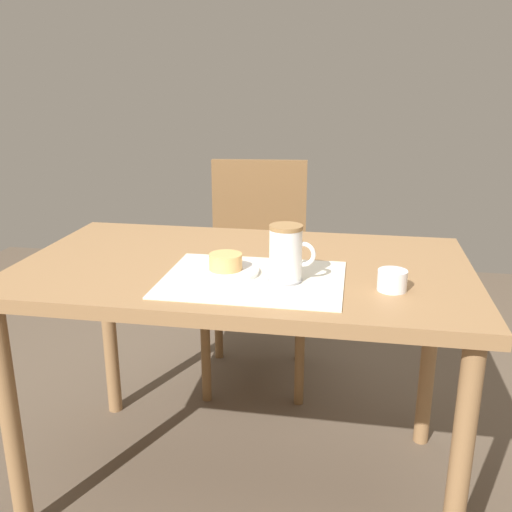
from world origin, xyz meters
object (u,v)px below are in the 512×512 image
object	(u,v)px
sugar_bowl	(392,280)
dining_table	(244,290)
pastry	(226,262)
pastry_plate	(226,271)
wooden_chair	(257,263)
coffee_mug	(286,252)

from	to	relation	value
sugar_bowl	dining_table	bearing A→B (deg)	159.73
dining_table	sugar_bowl	world-z (taller)	sugar_bowl
pastry	sugar_bowl	world-z (taller)	pastry
pastry_plate	sugar_bowl	size ratio (longest dim) A/B	2.42
dining_table	wooden_chair	bearing A→B (deg)	96.86
dining_table	sugar_bowl	bearing A→B (deg)	-20.27
dining_table	pastry_plate	size ratio (longest dim) A/B	7.21
sugar_bowl	pastry_plate	bearing A→B (deg)	174.86
wooden_chair	pastry	bearing A→B (deg)	88.32
wooden_chair	pastry	xyz separation A→B (m)	(0.06, -0.81, 0.27)
coffee_mug	pastry_plate	bearing A→B (deg)	170.50
dining_table	sugar_bowl	size ratio (longest dim) A/B	17.45
pastry	sugar_bowl	size ratio (longest dim) A/B	1.21
wooden_chair	pastry	distance (m)	0.85
pastry	sugar_bowl	xyz separation A→B (m)	(0.41, -0.04, -0.01)
pastry	sugar_bowl	bearing A→B (deg)	-5.14
sugar_bowl	pastry	bearing A→B (deg)	174.86
wooden_chair	pastry_plate	size ratio (longest dim) A/B	5.17
wooden_chair	pastry	world-z (taller)	wooden_chair
dining_table	sugar_bowl	xyz separation A→B (m)	(0.39, -0.14, 0.11)
wooden_chair	sugar_bowl	xyz separation A→B (m)	(0.47, -0.85, 0.26)
dining_table	pastry_plate	xyz separation A→B (m)	(-0.02, -0.11, 0.09)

